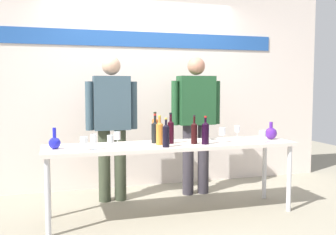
{
  "coord_description": "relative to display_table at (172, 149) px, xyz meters",
  "views": [
    {
      "loc": [
        -1.19,
        -3.82,
        1.36
      ],
      "look_at": [
        0.0,
        0.15,
        1.02
      ],
      "focal_mm": 41.35,
      "sensor_mm": 36.0,
      "label": 1
    }
  ],
  "objects": [
    {
      "name": "ground_plane",
      "position": [
        0.0,
        0.0,
        -0.7
      ],
      "size": [
        10.0,
        10.0,
        0.0
      ],
      "primitive_type": "plane",
      "color": "gray"
    },
    {
      "name": "back_wall",
      "position": [
        0.0,
        1.31,
        0.8
      ],
      "size": [
        5.36,
        0.11,
        3.0
      ],
      "color": "beige",
      "rests_on": "ground"
    },
    {
      "name": "display_table",
      "position": [
        0.0,
        0.0,
        0.0
      ],
      "size": [
        2.62,
        0.61,
        0.76
      ],
      "color": "silver",
      "rests_on": "ground"
    },
    {
      "name": "decanter_blue_left",
      "position": [
        -1.18,
        -0.01,
        0.12
      ],
      "size": [
        0.11,
        0.11,
        0.21
      ],
      "color": "#1C20B8",
      "rests_on": "display_table"
    },
    {
      "name": "decanter_blue_right",
      "position": [
        1.17,
        -0.01,
        0.13
      ],
      "size": [
        0.13,
        0.13,
        0.2
      ],
      "color": "#4A1E85",
      "rests_on": "display_table"
    },
    {
      "name": "presenter_left",
      "position": [
        -0.53,
        0.69,
        0.28
      ],
      "size": [
        0.61,
        0.22,
        1.71
      ],
      "color": "#343B2A",
      "rests_on": "ground"
    },
    {
      "name": "presenter_right",
      "position": [
        0.53,
        0.69,
        0.29
      ],
      "size": [
        0.64,
        0.22,
        1.72
      ],
      "color": "#2F2B32",
      "rests_on": "ground"
    },
    {
      "name": "wine_bottle_0",
      "position": [
        -0.16,
        0.09,
        0.18
      ],
      "size": [
        0.07,
        0.07,
        0.31
      ],
      "color": "black",
      "rests_on": "display_table"
    },
    {
      "name": "wine_bottle_1",
      "position": [
        -0.01,
        0.01,
        0.19
      ],
      "size": [
        0.07,
        0.07,
        0.32
      ],
      "color": "black",
      "rests_on": "display_table"
    },
    {
      "name": "wine_bottle_2",
      "position": [
        -0.14,
        0.18,
        0.2
      ],
      "size": [
        0.06,
        0.06,
        0.32
      ],
      "color": "orange",
      "rests_on": "display_table"
    },
    {
      "name": "wine_bottle_3",
      "position": [
        -0.13,
        -0.21,
        0.18
      ],
      "size": [
        0.07,
        0.07,
        0.29
      ],
      "color": "black",
      "rests_on": "display_table"
    },
    {
      "name": "wine_bottle_4",
      "position": [
        0.32,
        -0.14,
        0.18
      ],
      "size": [
        0.08,
        0.08,
        0.29
      ],
      "color": "black",
      "rests_on": "display_table"
    },
    {
      "name": "wine_bottle_5",
      "position": [
        0.21,
        -0.08,
        0.18
      ],
      "size": [
        0.07,
        0.07,
        0.3
      ],
      "color": "black",
      "rests_on": "display_table"
    },
    {
      "name": "wine_bottle_6",
      "position": [
        -0.15,
        -0.04,
        0.19
      ],
      "size": [
        0.07,
        0.07,
        0.3
      ],
      "color": "orange",
      "rests_on": "display_table"
    },
    {
      "name": "wine_glass_left_0",
      "position": [
        -0.68,
        -0.25,
        0.16
      ],
      "size": [
        0.06,
        0.06,
        0.15
      ],
      "color": "white",
      "rests_on": "display_table"
    },
    {
      "name": "wine_glass_left_1",
      "position": [
        -0.92,
        -0.17,
        0.15
      ],
      "size": [
        0.07,
        0.07,
        0.13
      ],
      "color": "white",
      "rests_on": "display_table"
    },
    {
      "name": "wine_glass_left_2",
      "position": [
        -0.57,
        0.01,
        0.16
      ],
      "size": [
        0.06,
        0.06,
        0.14
      ],
      "color": "white",
      "rests_on": "display_table"
    },
    {
      "name": "wine_glass_left_3",
      "position": [
        -0.83,
        -0.16,
        0.16
      ],
      "size": [
        0.06,
        0.06,
        0.15
      ],
      "color": "white",
      "rests_on": "display_table"
    },
    {
      "name": "wine_glass_right_0",
      "position": [
        0.44,
        0.12,
        0.17
      ],
      "size": [
        0.07,
        0.07,
        0.15
      ],
      "color": "white",
      "rests_on": "display_table"
    },
    {
      "name": "wine_glass_right_1",
      "position": [
        0.93,
        -0.22,
        0.15
      ],
      "size": [
        0.07,
        0.07,
        0.13
      ],
      "color": "white",
      "rests_on": "display_table"
    },
    {
      "name": "wine_glass_right_2",
      "position": [
        0.85,
        0.2,
        0.16
      ],
      "size": [
        0.06,
        0.06,
        0.15
      ],
      "color": "white",
      "rests_on": "display_table"
    },
    {
      "name": "wine_glass_right_3",
      "position": [
        0.53,
        -0.09,
        0.18
      ],
      "size": [
        0.07,
        0.07,
        0.16
      ],
      "color": "white",
      "rests_on": "display_table"
    },
    {
      "name": "wine_glass_right_4",
      "position": [
        0.48,
        0.21,
        0.17
      ],
      "size": [
        0.06,
        0.06,
        0.16
      ],
      "color": "white",
      "rests_on": "display_table"
    }
  ]
}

